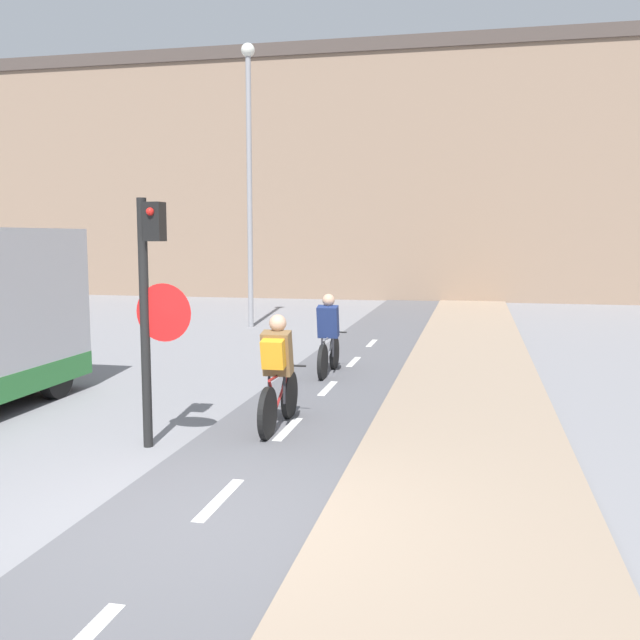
{
  "coord_description": "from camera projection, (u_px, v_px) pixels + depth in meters",
  "views": [
    {
      "loc": [
        2.27,
        -5.55,
        2.46
      ],
      "look_at": [
        0.0,
        4.9,
        1.2
      ],
      "focal_mm": 40.0,
      "sensor_mm": 36.0,
      "label": 1
    }
  ],
  "objects": [
    {
      "name": "building_row_background",
      "position": [
        420.0,
        176.0,
        29.09
      ],
      "size": [
        60.0,
        5.2,
        9.82
      ],
      "color": "#89705B",
      "rests_on": "ground_plane"
    },
    {
      "name": "bike_lane",
      "position": [
        200.0,
        521.0,
        6.15
      ],
      "size": [
        2.02,
        60.0,
        0.02
      ],
      "color": "#56565B",
      "rests_on": "ground_plane"
    },
    {
      "name": "traffic_light_pole",
      "position": [
        151.0,
        294.0,
        8.14
      ],
      "size": [
        0.67,
        0.25,
        2.89
      ],
      "color": "black",
      "rests_on": "ground_plane"
    },
    {
      "name": "street_lamp_far",
      "position": [
        249.0,
        159.0,
        18.93
      ],
      "size": [
        0.36,
        0.36,
        7.48
      ],
      "color": "gray",
      "rests_on": "ground_plane"
    },
    {
      "name": "cyclist_far",
      "position": [
        328.0,
        338.0,
        12.62
      ],
      "size": [
        0.46,
        1.66,
        1.45
      ],
      "color": "black",
      "rests_on": "ground_plane"
    },
    {
      "name": "cyclist_near",
      "position": [
        278.0,
        375.0,
        9.03
      ],
      "size": [
        0.46,
        1.7,
        1.48
      ],
      "color": "black",
      "rests_on": "ground_plane"
    },
    {
      "name": "ground_plane",
      "position": [
        200.0,
        523.0,
        6.15
      ],
      "size": [
        120.0,
        120.0,
        0.0
      ],
      "primitive_type": "plane",
      "color": "gray"
    },
    {
      "name": "sidewalk_strip",
      "position": [
        460.0,
        543.0,
        5.68
      ],
      "size": [
        2.4,
        60.0,
        0.05
      ],
      "color": "gray",
      "rests_on": "ground_plane"
    }
  ]
}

